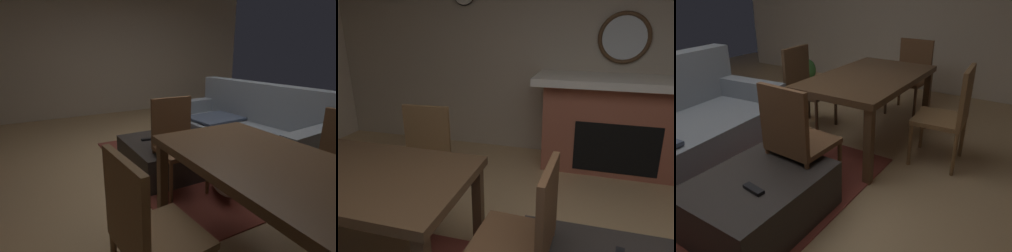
% 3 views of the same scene
% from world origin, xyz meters
% --- Properties ---
extents(wall_back_fireplace_side, '(7.44, 0.12, 2.82)m').
position_xyz_m(wall_back_fireplace_side, '(0.00, -3.08, 1.41)').
color(wall_back_fireplace_side, '#B7A893').
rests_on(wall_back_fireplace_side, ground).
extents(fireplace, '(1.85, 0.76, 1.09)m').
position_xyz_m(fireplace, '(-0.41, -2.71, 0.55)').
color(fireplace, '#9E5642').
rests_on(fireplace, ground).
extents(round_wall_mirror, '(0.58, 0.05, 0.58)m').
position_xyz_m(round_wall_mirror, '(-0.41, -2.99, 1.48)').
color(round_wall_mirror, '#4C331E').
extents(dining_table, '(1.51, 0.88, 0.74)m').
position_xyz_m(dining_table, '(1.32, -0.60, 0.66)').
color(dining_table, '#513823').
rests_on(dining_table, ground).
extents(dining_chair_south, '(0.47, 0.47, 0.93)m').
position_xyz_m(dining_chair_south, '(1.32, -1.43, 0.52)').
color(dining_chair_south, brown).
rests_on(dining_chair_south, ground).
extents(dining_chair_west, '(0.46, 0.46, 0.93)m').
position_xyz_m(dining_chair_west, '(0.17, -0.59, 0.52)').
color(dining_chair_west, brown).
rests_on(dining_chair_west, ground).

